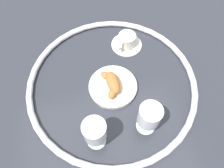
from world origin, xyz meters
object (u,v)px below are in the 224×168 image
at_px(pastry_plate, 112,86).
at_px(coffee_cup_near, 127,41).
at_px(juice_glass_left, 149,116).
at_px(croissant_large, 111,83).
at_px(juice_glass_right, 95,132).

relative_size(pastry_plate, coffee_cup_near, 1.41).
xyz_separation_m(coffee_cup_near, juice_glass_left, (-0.38, 0.02, 0.07)).
xyz_separation_m(croissant_large, juice_glass_right, (-0.19, 0.09, 0.05)).
xyz_separation_m(croissant_large, coffee_cup_near, (0.20, -0.11, -0.01)).
distance_m(juice_glass_left, juice_glass_right, 0.18).
bearing_deg(pastry_plate, juice_glass_right, 153.67).
bearing_deg(juice_glass_right, pastry_plate, -26.33).
height_order(pastry_plate, juice_glass_right, juice_glass_right).
height_order(pastry_plate, juice_glass_left, juice_glass_left).
distance_m(pastry_plate, juice_glass_left, 0.22).
distance_m(coffee_cup_near, juice_glass_left, 0.39).
distance_m(coffee_cup_near, juice_glass_right, 0.45).
bearing_deg(pastry_plate, croissant_large, 95.63).
bearing_deg(croissant_large, pastry_plate, -84.37).
bearing_deg(juice_glass_right, juice_glass_left, -85.52).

